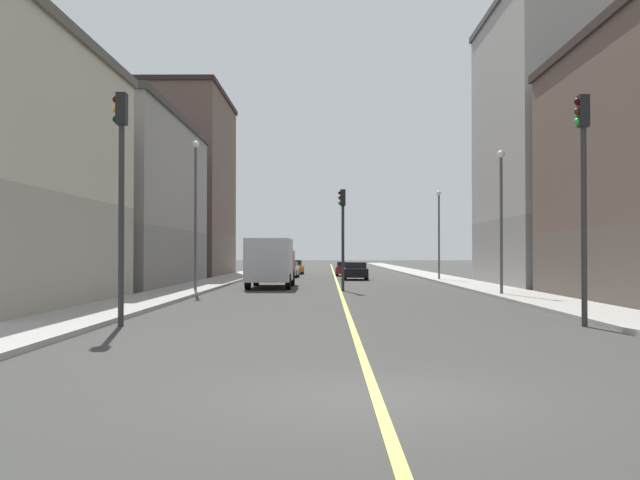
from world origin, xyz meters
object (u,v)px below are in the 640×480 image
Objects in this scene: traffic_light_median_far at (343,225)px; car_maroon at (346,269)px; car_orange at (293,267)px; box_truck at (271,262)px; traffic_light_left_near at (583,178)px; traffic_light_right_near at (121,176)px; building_right_distant at (165,185)px; building_left_mid at (581,145)px; car_silver at (287,270)px; street_lamp_left_near at (501,206)px; street_lamp_left_far at (439,225)px; car_black at (356,271)px; street_lamp_right_near at (196,200)px; building_right_midblock at (95,201)px.

car_maroon is at bearing 88.23° from traffic_light_median_far.
box_truck reaches higher than car_orange.
traffic_light_right_near is (-12.97, 0.00, 0.05)m from traffic_light_left_near.
car_maroon is (7.47, 46.10, -3.58)m from traffic_light_right_near.
building_right_distant is at bearing 115.60° from traffic_light_left_near.
building_left_mid is 26.36m from car_silver.
street_lamp_left_near is at bearing -67.16° from car_silver.
traffic_light_left_near is (21.61, -45.11, -3.91)m from building_right_distant.
street_lamp_left_far is at bearing 90.00° from street_lamp_left_near.
building_left_mid is 19.21m from car_black.
traffic_light_left_near is at bearing -65.51° from box_truck.
street_lamp_left_far is (13.99, 33.51, -0.09)m from traffic_light_right_near.
car_silver is at bearing -90.53° from car_orange.
car_black is (1.35, 16.75, -2.94)m from traffic_light_median_far.
street_lamp_right_near is 7.30m from box_truck.
street_lamp_left_far reaches higher than traffic_light_median_far.
car_silver is 18.59m from box_truck.
traffic_light_right_near is 36.31m from street_lamp_left_far.
building_right_distant is 3.95× the size of car_silver.
building_left_mid is 36.09m from building_right_distant.
traffic_light_right_near is (-21.64, -25.49, -4.60)m from building_left_mid.
traffic_light_right_near reaches higher than traffic_light_median_far.
car_silver is (-11.57, 27.46, -3.61)m from street_lamp_left_near.
building_right_distant is at bearing 116.73° from box_truck.
building_left_mid reaches higher than box_truck.
traffic_light_median_far is at bearing -39.91° from box_truck.
street_lamp_right_near is 30.15m from car_maroon.
car_orange reaches higher than car_black.
building_right_midblock reaches higher than car_black.
traffic_light_left_near is 1.18× the size of traffic_light_median_far.
building_left_mid is 2.28× the size of street_lamp_right_near.
traffic_light_left_near is 14.15m from street_lamp_left_near.
building_right_distant is 2.49× the size of traffic_light_left_near.
building_right_distant reaches higher than car_orange.
street_lamp_left_near is (22.63, -11.21, -1.04)m from building_right_midblock.
car_maroon is at bearing 93.06° from car_black.
building_right_midblock is 10.99m from street_lamp_right_near.
building_left_mid reaches higher than street_lamp_left_far.
building_left_mid is at bearing 56.05° from street_lamp_left_near.
street_lamp_left_near is at bearing -53.87° from building_right_distant.
traffic_light_left_near is 33.52m from street_lamp_left_far.
building_left_mid is 14.44m from street_lamp_left_near.
building_right_midblock is at bearing 153.64° from street_lamp_left_near.
box_truck is (-10.48, 23.01, -2.62)m from traffic_light_left_near.
street_lamp_left_far is 14.52m from car_silver.
street_lamp_right_near is 34.77m from car_orange.
traffic_light_median_far is 15.79m from street_lamp_left_far.
street_lamp_left_near is at bearing 45.27° from traffic_light_right_near.
traffic_light_median_far is at bearing -91.77° from car_maroon.
car_silver is 10.23m from car_orange.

